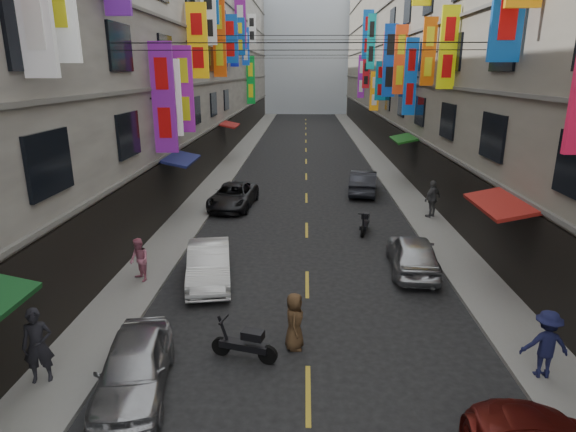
# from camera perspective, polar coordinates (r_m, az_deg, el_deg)

# --- Properties ---
(sidewalk_left) EXTENTS (2.00, 90.00, 0.12)m
(sidewalk_left) POSITION_cam_1_polar(r_m,az_deg,el_deg) (40.51, -6.42, 6.59)
(sidewalk_left) COLOR slate
(sidewalk_left) RESTS_ON ground
(sidewalk_right) EXTENTS (2.00, 90.00, 0.12)m
(sidewalk_right) POSITION_cam_1_polar(r_m,az_deg,el_deg) (40.55, 10.72, 6.41)
(sidewalk_right) COLOR slate
(sidewalk_right) RESTS_ON ground
(building_row_left) EXTENTS (10.14, 90.00, 19.00)m
(building_row_left) POSITION_cam_1_polar(r_m,az_deg,el_deg) (41.26, -15.63, 19.44)
(building_row_left) COLOR #9C988E
(building_row_left) RESTS_ON ground
(building_row_right) EXTENTS (10.14, 90.00, 19.00)m
(building_row_right) POSITION_cam_1_polar(r_m,az_deg,el_deg) (41.34, 20.18, 19.05)
(building_row_right) COLOR gray
(building_row_right) RESTS_ON ground
(haze_block) EXTENTS (18.00, 8.00, 22.00)m
(haze_block) POSITION_cam_1_polar(r_m,az_deg,el_deg) (89.54, 2.18, 19.23)
(haze_block) COLOR #B3BCC8
(haze_block) RESTS_ON ground
(shop_signage) EXTENTS (14.00, 55.00, 12.37)m
(shop_signage) POSITION_cam_1_polar(r_m,az_deg,el_deg) (32.34, 1.94, 20.39)
(shop_signage) COLOR #0D1799
(shop_signage) RESTS_ON ground
(street_awnings) EXTENTS (13.99, 35.20, 0.41)m
(street_awnings) POSITION_cam_1_polar(r_m,az_deg,el_deg) (23.84, -0.75, 6.74)
(street_awnings) COLOR #134A1E
(street_awnings) RESTS_ON ground
(overhead_cables) EXTENTS (14.00, 38.04, 1.24)m
(overhead_cables) POSITION_cam_1_polar(r_m,az_deg,el_deg) (27.50, 2.41, 20.19)
(overhead_cables) COLOR black
(overhead_cables) RESTS_ON ground
(lane_markings) EXTENTS (0.12, 80.20, 0.01)m
(lane_markings) POSITION_cam_1_polar(r_m,az_deg,el_deg) (37.15, 2.16, 5.67)
(lane_markings) COLOR gold
(lane_markings) RESTS_ON ground
(scooter_crossing) EXTENTS (1.76, 0.72, 1.14)m
(scooter_crossing) POSITION_cam_1_polar(r_m,az_deg,el_deg) (12.81, -5.11, -14.89)
(scooter_crossing) COLOR black
(scooter_crossing) RESTS_ON ground
(scooter_far_right) EXTENTS (0.68, 1.78, 1.14)m
(scooter_far_right) POSITION_cam_1_polar(r_m,az_deg,el_deg) (22.42, 9.07, -0.86)
(scooter_far_right) COLOR black
(scooter_far_right) RESTS_ON ground
(car_left_near) EXTENTS (2.12, 4.01, 1.30)m
(car_left_near) POSITION_cam_1_polar(r_m,az_deg,el_deg) (12.09, -17.77, -16.69)
(car_left_near) COLOR #A6A5AA
(car_left_near) RESTS_ON ground
(car_left_mid) EXTENTS (2.11, 4.30, 1.35)m
(car_left_mid) POSITION_cam_1_polar(r_m,az_deg,el_deg) (17.16, -9.34, -5.63)
(car_left_mid) COLOR white
(car_left_mid) RESTS_ON ground
(car_left_far) EXTENTS (2.52, 4.78, 1.28)m
(car_left_far) POSITION_cam_1_polar(r_m,az_deg,el_deg) (26.39, -6.50, 2.38)
(car_left_far) COLOR black
(car_left_far) RESTS_ON ground
(car_right_mid) EXTENTS (1.96, 4.24, 1.41)m
(car_right_mid) POSITION_cam_1_polar(r_m,az_deg,el_deg) (18.41, 14.58, -4.30)
(car_right_mid) COLOR #AAABAF
(car_right_mid) RESTS_ON ground
(car_right_far) EXTENTS (2.17, 4.55, 1.44)m
(car_right_far) POSITION_cam_1_polar(r_m,az_deg,el_deg) (29.53, 8.93, 3.99)
(car_right_far) COLOR #26272D
(car_right_far) RESTS_ON ground
(pedestrian_lnear) EXTENTS (0.83, 0.80, 1.85)m
(pedestrian_lnear) POSITION_cam_1_polar(r_m,az_deg,el_deg) (12.95, -27.53, -13.45)
(pedestrian_lnear) COLOR black
(pedestrian_lnear) RESTS_ON sidewalk_left
(pedestrian_lfar) EXTENTS (0.89, 0.89, 1.54)m
(pedestrian_lfar) POSITION_cam_1_polar(r_m,az_deg,el_deg) (17.50, -17.22, -4.99)
(pedestrian_lfar) COLOR #CA6A87
(pedestrian_lfar) RESTS_ON sidewalk_left
(pedestrian_rnear) EXTENTS (1.12, 0.61, 1.70)m
(pedestrian_rnear) POSITION_cam_1_polar(r_m,az_deg,el_deg) (13.25, 28.23, -13.22)
(pedestrian_rnear) COLOR #15173C
(pedestrian_rnear) RESTS_ON sidewalk_right
(pedestrian_rfar) EXTENTS (1.26, 1.18, 1.88)m
(pedestrian_rfar) POSITION_cam_1_polar(r_m,az_deg,el_deg) (25.04, 16.74, 1.97)
(pedestrian_rfar) COLOR #555557
(pedestrian_rfar) RESTS_ON sidewalk_right
(pedestrian_crossing) EXTENTS (0.56, 0.80, 1.59)m
(pedestrian_crossing) POSITION_cam_1_polar(r_m,az_deg,el_deg) (13.06, 0.77, -12.37)
(pedestrian_crossing) COLOR #4D351F
(pedestrian_crossing) RESTS_ON ground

